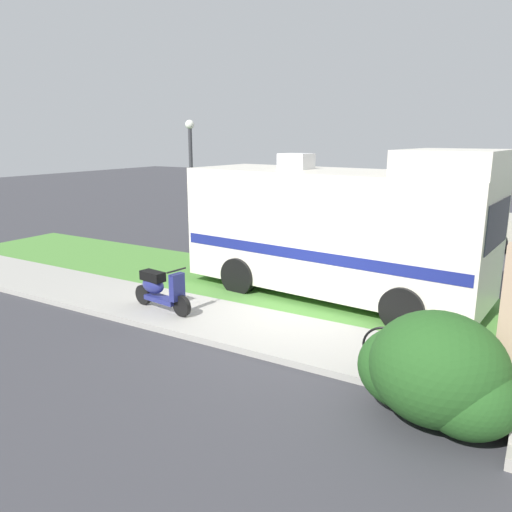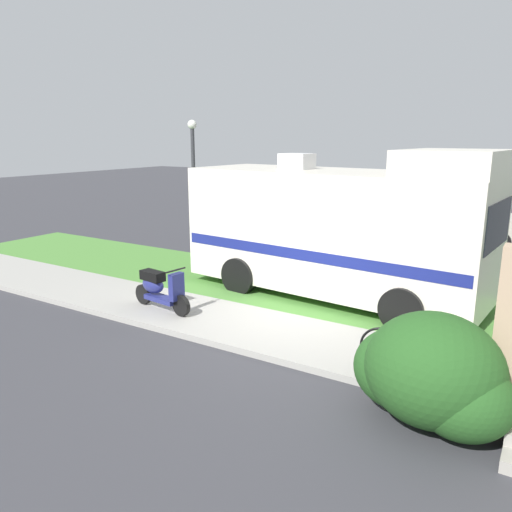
{
  "view_description": "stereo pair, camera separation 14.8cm",
  "coord_description": "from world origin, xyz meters",
  "px_view_note": "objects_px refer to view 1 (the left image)",
  "views": [
    {
      "loc": [
        4.38,
        -8.93,
        3.69
      ],
      "look_at": [
        -1.14,
        0.3,
        1.1
      ],
      "focal_mm": 34.81,
      "sensor_mm": 36.0,
      "label": 1
    },
    {
      "loc": [
        4.51,
        -8.85,
        3.69
      ],
      "look_at": [
        -1.14,
        0.3,
        1.1
      ],
      "focal_mm": 34.81,
      "sensor_mm": 36.0,
      "label": 2
    }
  ],
  "objects_px": {
    "scooter": "(160,289)",
    "bottle_green": "(503,369)",
    "pickup_truck_far": "(433,215)",
    "motorhome_rv": "(338,229)",
    "street_lamp_post": "(191,174)",
    "bicycle": "(419,348)",
    "pickup_truck_near": "(337,223)"
  },
  "relations": [
    {
      "from": "bicycle",
      "to": "pickup_truck_far",
      "type": "distance_m",
      "value": 11.22
    },
    {
      "from": "bicycle",
      "to": "street_lamp_post",
      "type": "height_order",
      "value": "street_lamp_post"
    },
    {
      "from": "motorhome_rv",
      "to": "pickup_truck_near",
      "type": "xyz_separation_m",
      "value": [
        -1.76,
        4.39,
        -0.66
      ]
    },
    {
      "from": "street_lamp_post",
      "to": "pickup_truck_near",
      "type": "bearing_deg",
      "value": 31.0
    },
    {
      "from": "scooter",
      "to": "bicycle",
      "type": "bearing_deg",
      "value": -0.7
    },
    {
      "from": "pickup_truck_near",
      "to": "pickup_truck_far",
      "type": "relative_size",
      "value": 1.04
    },
    {
      "from": "bicycle",
      "to": "pickup_truck_far",
      "type": "height_order",
      "value": "pickup_truck_far"
    },
    {
      "from": "motorhome_rv",
      "to": "bottle_green",
      "type": "xyz_separation_m",
      "value": [
        3.79,
        -2.6,
        -1.41
      ]
    },
    {
      "from": "motorhome_rv",
      "to": "bottle_green",
      "type": "bearing_deg",
      "value": -34.43
    },
    {
      "from": "motorhome_rv",
      "to": "scooter",
      "type": "distance_m",
      "value": 4.21
    },
    {
      "from": "pickup_truck_far",
      "to": "bottle_green",
      "type": "relative_size",
      "value": 21.64
    },
    {
      "from": "scooter",
      "to": "pickup_truck_far",
      "type": "xyz_separation_m",
      "value": [
        3.27,
        10.95,
        0.37
      ]
    },
    {
      "from": "scooter",
      "to": "pickup_truck_near",
      "type": "distance_m",
      "value": 7.49
    },
    {
      "from": "motorhome_rv",
      "to": "pickup_truck_far",
      "type": "distance_m",
      "value": 7.98
    },
    {
      "from": "bicycle",
      "to": "street_lamp_post",
      "type": "relative_size",
      "value": 0.41
    },
    {
      "from": "pickup_truck_near",
      "to": "bottle_green",
      "type": "bearing_deg",
      "value": -51.56
    },
    {
      "from": "motorhome_rv",
      "to": "pickup_truck_near",
      "type": "height_order",
      "value": "motorhome_rv"
    },
    {
      "from": "pickup_truck_far",
      "to": "street_lamp_post",
      "type": "distance_m",
      "value": 8.8
    },
    {
      "from": "bicycle",
      "to": "pickup_truck_near",
      "type": "xyz_separation_m",
      "value": [
        -4.38,
        7.48,
        0.49
      ]
    },
    {
      "from": "pickup_truck_far",
      "to": "motorhome_rv",
      "type": "bearing_deg",
      "value": -93.81
    },
    {
      "from": "pickup_truck_far",
      "to": "bottle_green",
      "type": "bearing_deg",
      "value": -72.78
    },
    {
      "from": "bicycle",
      "to": "pickup_truck_far",
      "type": "bearing_deg",
      "value": 100.75
    },
    {
      "from": "motorhome_rv",
      "to": "bottle_green",
      "type": "distance_m",
      "value": 4.81
    },
    {
      "from": "motorhome_rv",
      "to": "scooter",
      "type": "xyz_separation_m",
      "value": [
        -2.74,
        -3.01,
        -1.07
      ]
    },
    {
      "from": "bicycle",
      "to": "bottle_green",
      "type": "xyz_separation_m",
      "value": [
        1.17,
        0.48,
        -0.26
      ]
    },
    {
      "from": "pickup_truck_far",
      "to": "street_lamp_post",
      "type": "height_order",
      "value": "street_lamp_post"
    },
    {
      "from": "bottle_green",
      "to": "scooter",
      "type": "bearing_deg",
      "value": -176.37
    },
    {
      "from": "motorhome_rv",
      "to": "pickup_truck_far",
      "type": "xyz_separation_m",
      "value": [
        0.53,
        7.93,
        -0.7
      ]
    },
    {
      "from": "pickup_truck_near",
      "to": "bottle_green",
      "type": "relative_size",
      "value": 22.56
    },
    {
      "from": "scooter",
      "to": "bottle_green",
      "type": "height_order",
      "value": "scooter"
    },
    {
      "from": "bicycle",
      "to": "pickup_truck_far",
      "type": "relative_size",
      "value": 0.3
    },
    {
      "from": "street_lamp_post",
      "to": "bottle_green",
      "type": "bearing_deg",
      "value": -25.69
    }
  ]
}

